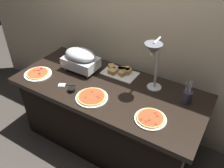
# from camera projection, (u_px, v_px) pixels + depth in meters

# --- Properties ---
(ground_plane) EXTENTS (8.00, 8.00, 0.00)m
(ground_plane) POSITION_uv_depth(u_px,v_px,m) (109.00, 139.00, 2.75)
(ground_plane) COLOR #38332D
(back_wall) EXTENTS (4.40, 0.04, 2.40)m
(back_wall) POSITION_uv_depth(u_px,v_px,m) (134.00, 27.00, 2.39)
(back_wall) COLOR #C6B593
(back_wall) RESTS_ON ground_plane
(buffet_table) EXTENTS (1.90, 0.84, 0.76)m
(buffet_table) POSITION_uv_depth(u_px,v_px,m) (108.00, 115.00, 2.52)
(buffet_table) COLOR black
(buffet_table) RESTS_ON ground_plane
(chafing_dish) EXTENTS (0.36, 0.24, 0.25)m
(chafing_dish) POSITION_uv_depth(u_px,v_px,m) (80.00, 59.00, 2.47)
(chafing_dish) COLOR #B7BABF
(chafing_dish) RESTS_ON buffet_table
(heat_lamp) EXTENTS (0.15, 0.29, 0.54)m
(heat_lamp) POSITION_uv_depth(u_px,v_px,m) (154.00, 54.00, 1.97)
(heat_lamp) COLOR #B7BABF
(heat_lamp) RESTS_ON buffet_table
(pizza_plate_front) EXTENTS (0.26, 0.26, 0.03)m
(pizza_plate_front) POSITION_uv_depth(u_px,v_px,m) (150.00, 118.00, 1.93)
(pizza_plate_front) COLOR white
(pizza_plate_front) RESTS_ON buffet_table
(pizza_plate_center) EXTENTS (0.30, 0.30, 0.03)m
(pizza_plate_center) POSITION_uv_depth(u_px,v_px,m) (92.00, 97.00, 2.15)
(pizza_plate_center) COLOR white
(pizza_plate_center) RESTS_ON buffet_table
(pizza_plate_raised_stand) EXTENTS (0.28, 0.28, 0.03)m
(pizza_plate_raised_stand) POSITION_uv_depth(u_px,v_px,m) (38.00, 74.00, 2.47)
(pizza_plate_raised_stand) COLOR white
(pizza_plate_raised_stand) RESTS_ON buffet_table
(sandwich_platter) EXTENTS (0.36, 0.23, 0.06)m
(sandwich_platter) POSITION_uv_depth(u_px,v_px,m) (120.00, 71.00, 2.48)
(sandwich_platter) COLOR white
(sandwich_platter) RESTS_ON buffet_table
(sauce_cup_near) EXTENTS (0.07, 0.07, 0.04)m
(sauce_cup_near) POSITION_uv_depth(u_px,v_px,m) (71.00, 90.00, 2.23)
(sauce_cup_near) COLOR black
(sauce_cup_near) RESTS_ON buffet_table
(utensil_holder) EXTENTS (0.08, 0.08, 0.23)m
(utensil_holder) POSITION_uv_depth(u_px,v_px,m) (187.00, 96.00, 2.09)
(utensil_holder) COLOR #383347
(utensil_holder) RESTS_ON buffet_table
(serving_spatula) EXTENTS (0.17, 0.11, 0.01)m
(serving_spatula) POSITION_uv_depth(u_px,v_px,m) (66.00, 85.00, 2.32)
(serving_spatula) COLOR #B7BABF
(serving_spatula) RESTS_ON buffet_table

